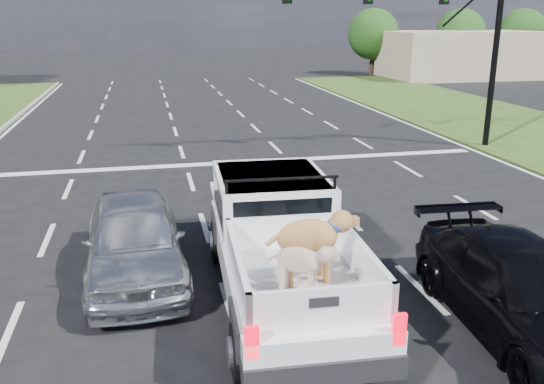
{
  "coord_description": "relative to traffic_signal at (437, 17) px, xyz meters",
  "views": [
    {
      "loc": [
        -2.92,
        -8.69,
        4.75
      ],
      "look_at": [
        -0.57,
        2.0,
        1.39
      ],
      "focal_mm": 38.0,
      "sensor_mm": 36.0,
      "label": 1
    }
  ],
  "objects": [
    {
      "name": "traffic_signal",
      "position": [
        0.0,
        0.0,
        0.0
      ],
      "size": [
        9.11,
        0.31,
        7.0
      ],
      "color": "black",
      "rests_on": "ground"
    },
    {
      "name": "road_markings",
      "position": [
        -7.2,
        -3.94,
        -4.72
      ],
      "size": [
        17.75,
        60.0,
        0.01
      ],
      "color": "silver",
      "rests_on": "ground"
    },
    {
      "name": "silver_sedan",
      "position": [
        -10.49,
        -8.86,
        -3.97
      ],
      "size": [
        1.96,
        4.52,
        1.52
      ],
      "primitive_type": "imported",
      "rotation": [
        0.0,
        0.0,
        0.04
      ],
      "color": "silver",
      "rests_on": "ground"
    },
    {
      "name": "ground",
      "position": [
        -7.2,
        -10.5,
        -4.73
      ],
      "size": [
        160.0,
        160.0,
        0.0
      ],
      "primitive_type": "plane",
      "color": "black",
      "rests_on": "ground"
    },
    {
      "name": "tree_far_e",
      "position": [
        16.8,
        27.5,
        -1.44
      ],
      "size": [
        4.2,
        4.2,
        5.4
      ],
      "color": "#332114",
      "rests_on": "ground"
    },
    {
      "name": "pickup_truck",
      "position": [
        -7.98,
        -10.23,
        -3.71
      ],
      "size": [
        2.44,
        5.9,
        2.17
      ],
      "rotation": [
        0.0,
        0.0,
        -0.05
      ],
      "color": "black",
      "rests_on": "ground"
    },
    {
      "name": "tree_far_f",
      "position": [
        22.8,
        27.5,
        -1.44
      ],
      "size": [
        4.2,
        4.2,
        5.4
      ],
      "color": "#332114",
      "rests_on": "ground"
    },
    {
      "name": "building_right",
      "position": [
        14.8,
        23.5,
        -2.93
      ],
      "size": [
        12.0,
        7.0,
        3.6
      ],
      "primitive_type": "cube",
      "color": "tan",
      "rests_on": "ground"
    },
    {
      "name": "tree_far_d",
      "position": [
        8.8,
        27.5,
        -1.44
      ],
      "size": [
        4.2,
        4.2,
        5.4
      ],
      "color": "#332114",
      "rests_on": "ground"
    },
    {
      "name": "black_coupe",
      "position": [
        -4.62,
        -12.17,
        -4.03
      ],
      "size": [
        2.22,
        4.91,
        1.39
      ],
      "primitive_type": "imported",
      "rotation": [
        0.0,
        0.0,
        -0.06
      ],
      "color": "black",
      "rests_on": "ground"
    }
  ]
}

